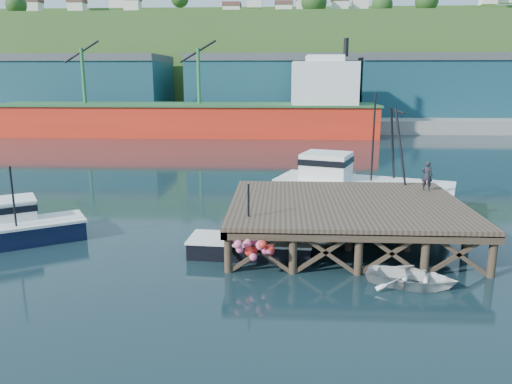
# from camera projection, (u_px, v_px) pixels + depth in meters

# --- Properties ---
(ground) EXTENTS (300.00, 300.00, 0.00)m
(ground) POSITION_uv_depth(u_px,v_px,m) (241.00, 239.00, 26.73)
(ground) COLOR black
(ground) RESTS_ON ground
(wharf) EXTENTS (12.00, 10.00, 2.62)m
(wharf) POSITION_uv_depth(u_px,v_px,m) (347.00, 206.00, 25.83)
(wharf) COLOR brown
(wharf) RESTS_ON ground
(far_quay) EXTENTS (160.00, 40.00, 2.00)m
(far_quay) POSITION_uv_depth(u_px,v_px,m) (271.00, 117.00, 94.61)
(far_quay) COLOR gray
(far_quay) RESTS_ON ground
(warehouse_left) EXTENTS (32.00, 16.00, 9.00)m
(warehouse_left) POSITION_uv_depth(u_px,v_px,m) (77.00, 88.00, 90.26)
(warehouse_left) COLOR #184850
(warehouse_left) RESTS_ON far_quay
(warehouse_mid) EXTENTS (28.00, 16.00, 9.00)m
(warehouse_mid) POSITION_uv_depth(u_px,v_px,m) (270.00, 88.00, 88.50)
(warehouse_mid) COLOR #184850
(warehouse_mid) RESTS_ON far_quay
(warehouse_right) EXTENTS (30.00, 16.00, 9.00)m
(warehouse_right) POSITION_uv_depth(u_px,v_px,m) (442.00, 88.00, 87.00)
(warehouse_right) COLOR #184850
(warehouse_right) RESTS_ON far_quay
(cargo_ship) EXTENTS (55.50, 10.00, 13.75)m
(cargo_ship) POSITION_uv_depth(u_px,v_px,m) (210.00, 113.00, 73.10)
(cargo_ship) COLOR red
(cargo_ship) RESTS_ON ground
(hillside) EXTENTS (220.00, 50.00, 22.00)m
(hillside) POSITION_uv_depth(u_px,v_px,m) (274.00, 66.00, 121.54)
(hillside) COLOR #2D511E
(hillside) RESTS_ON ground
(boat_navy) EXTENTS (6.97, 5.60, 4.19)m
(boat_navy) POSITION_uv_depth(u_px,v_px,m) (16.00, 226.00, 26.03)
(boat_navy) COLOR black
(boat_navy) RESTS_ON ground
(boat_black) EXTENTS (6.08, 5.09, 3.67)m
(boat_black) POSITION_uv_depth(u_px,v_px,m) (251.00, 241.00, 24.30)
(boat_black) COLOR black
(boat_black) RESTS_ON ground
(trawler) EXTENTS (11.81, 7.52, 7.45)m
(trawler) POSITION_uv_depth(u_px,v_px,m) (359.00, 186.00, 32.35)
(trawler) COLOR beige
(trawler) RESTS_ON ground
(dinghy) EXTENTS (4.30, 3.65, 0.76)m
(dinghy) POSITION_uv_depth(u_px,v_px,m) (411.00, 277.00, 20.62)
(dinghy) COLOR white
(dinghy) RESTS_ON ground
(dockworker) EXTENTS (0.73, 0.61, 1.70)m
(dockworker) POSITION_uv_depth(u_px,v_px,m) (427.00, 176.00, 28.36)
(dockworker) COLOR black
(dockworker) RESTS_ON wharf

